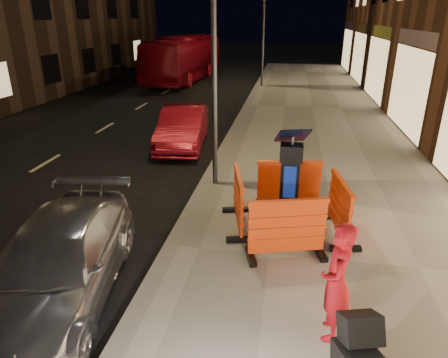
% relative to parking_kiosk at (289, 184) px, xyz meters
% --- Properties ---
extents(ground_plane, '(120.00, 120.00, 0.00)m').
position_rel_parking_kiosk_xyz_m(ground_plane, '(-2.04, -0.94, -1.11)').
color(ground_plane, black).
rests_on(ground_plane, ground).
extents(sidewalk, '(6.00, 60.00, 0.15)m').
position_rel_parking_kiosk_xyz_m(sidewalk, '(0.96, -0.94, -1.04)').
color(sidewalk, gray).
rests_on(sidewalk, ground).
extents(kerb, '(0.30, 60.00, 0.15)m').
position_rel_parking_kiosk_xyz_m(kerb, '(-2.04, -0.94, -1.04)').
color(kerb, slate).
rests_on(kerb, ground).
extents(parking_kiosk, '(0.71, 0.71, 1.93)m').
position_rel_parking_kiosk_xyz_m(parking_kiosk, '(0.00, 0.00, 0.00)').
color(parking_kiosk, black).
rests_on(parking_kiosk, sidewalk).
extents(barrier_front, '(1.48, 0.92, 1.08)m').
position_rel_parking_kiosk_xyz_m(barrier_front, '(0.00, -0.95, -0.43)').
color(barrier_front, '#FF4611').
rests_on(barrier_front, sidewalk).
extents(barrier_back, '(1.44, 0.75, 1.08)m').
position_rel_parking_kiosk_xyz_m(barrier_back, '(0.00, 0.95, -0.43)').
color(barrier_back, '#FF4611').
rests_on(barrier_back, sidewalk).
extents(barrier_kerbside, '(0.86, 1.47, 1.08)m').
position_rel_parking_kiosk_xyz_m(barrier_kerbside, '(-0.95, 0.00, -0.43)').
color(barrier_kerbside, '#FF4611').
rests_on(barrier_kerbside, sidewalk).
extents(barrier_bldgside, '(0.77, 1.45, 1.08)m').
position_rel_parking_kiosk_xyz_m(barrier_bldgside, '(0.95, 0.00, -0.43)').
color(barrier_bldgside, '#FF4611').
rests_on(barrier_bldgside, sidewalk).
extents(car_silver, '(2.35, 4.38, 1.21)m').
position_rel_parking_kiosk_xyz_m(car_silver, '(-3.35, -2.40, -1.11)').
color(car_silver, silver).
rests_on(car_silver, ground).
extents(car_red, '(1.78, 3.97, 1.27)m').
position_rel_parking_kiosk_xyz_m(car_red, '(-3.47, 5.34, -1.11)').
color(car_red, maroon).
rests_on(car_red, ground).
extents(bus_doubledecker, '(2.93, 10.24, 2.82)m').
position_rel_parking_kiosk_xyz_m(bus_doubledecker, '(-7.04, 19.44, -1.11)').
color(bus_doubledecker, maroon).
rests_on(bus_doubledecker, ground).
extents(man, '(0.43, 0.62, 1.61)m').
position_rel_parking_kiosk_xyz_m(man, '(0.62, -2.69, -0.16)').
color(man, red).
rests_on(man, sidewalk).
extents(street_lamp_mid, '(0.12, 0.12, 6.00)m').
position_rel_parking_kiosk_xyz_m(street_lamp_mid, '(-1.79, 2.06, 2.04)').
color(street_lamp_mid, '#3F3F44').
rests_on(street_lamp_mid, sidewalk).
extents(street_lamp_far, '(0.12, 0.12, 6.00)m').
position_rel_parking_kiosk_xyz_m(street_lamp_far, '(-1.79, 17.06, 2.04)').
color(street_lamp_far, '#3F3F44').
rests_on(street_lamp_far, sidewalk).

